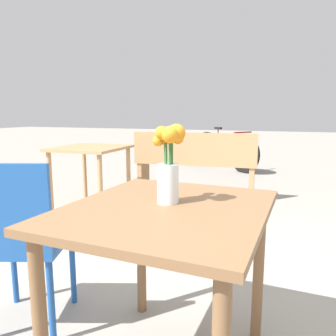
# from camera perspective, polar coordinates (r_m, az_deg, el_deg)

# --- Properties ---
(table_front) EXTENTS (0.77, 0.88, 0.74)m
(table_front) POSITION_cam_1_polar(r_m,az_deg,el_deg) (1.31, -0.17, -11.48)
(table_front) COLOR brown
(table_front) RESTS_ON ground_plane
(flower_vase) EXTENTS (0.13, 0.13, 0.31)m
(flower_vase) POSITION_cam_1_polar(r_m,az_deg,el_deg) (1.28, 0.15, 0.17)
(flower_vase) COLOR silver
(flower_vase) RESTS_ON table_front
(cafe_chair) EXTENTS (0.51, 0.51, 0.87)m
(cafe_chair) POSITION_cam_1_polar(r_m,az_deg,el_deg) (1.77, -24.44, -10.69)
(cafe_chair) COLOR #1E519E
(cafe_chair) RESTS_ON ground_plane
(bench_near) EXTENTS (1.61, 0.50, 0.85)m
(bench_near) POSITION_cam_1_polar(r_m,az_deg,el_deg) (4.27, 4.60, 0.99)
(bench_near) COLOR tan
(bench_near) RESTS_ON ground_plane
(table_back) EXTENTS (0.79, 0.84, 0.71)m
(table_back) POSITION_cam_1_polar(r_m,az_deg,el_deg) (3.90, -13.30, 1.98)
(table_back) COLOR tan
(table_back) RESTS_ON ground_plane
(bicycle) EXTENTS (1.47, 1.00, 0.82)m
(bicycle) POSITION_cam_1_polar(r_m,az_deg,el_deg) (6.53, 9.78, 3.04)
(bicycle) COLOR black
(bicycle) RESTS_ON ground_plane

